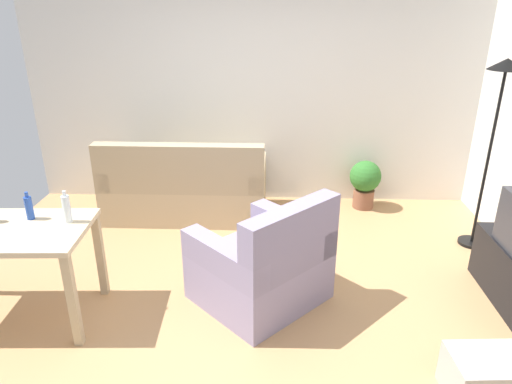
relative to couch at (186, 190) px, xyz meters
The scene contains 10 objects.
ground_plane 1.78m from the couch, 65.25° to the right, with size 5.20×4.40×0.02m, color tan.
wall_rear 1.41m from the couch, 39.93° to the left, with size 5.20×0.10×2.70m, color silver.
couch is the anchor object (origin of this frame).
torchiere_lamp 3.23m from the couch, 10.35° to the right, with size 0.32×0.32×1.81m.
desk 2.13m from the couch, 117.11° to the right, with size 1.23×0.76×0.76m.
potted_plant 2.06m from the couch, ahead, with size 0.36×0.36×0.57m.
armchair 1.83m from the couch, 59.84° to the right, with size 1.23×1.23×0.92m.
storage_box 3.42m from the couch, 47.66° to the right, with size 0.48×0.34×0.30m, color #A8A399.
bottle_blue 1.97m from the couch, 115.75° to the right, with size 0.06×0.06×0.22m.
bottle_clear 1.90m from the couch, 106.65° to the right, with size 0.06×0.06×0.25m.
Camera 1 is at (0.25, -3.17, 2.27)m, focal length 32.58 mm.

